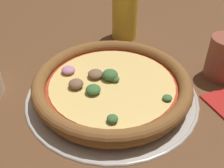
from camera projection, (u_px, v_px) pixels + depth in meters
name	position (u px, v px, depth m)	size (l,w,h in m)	color
ground_plane	(112.00, 94.00, 0.53)	(3.00, 3.00, 0.00)	brown
pizza_tray	(112.00, 93.00, 0.52)	(0.34, 0.34, 0.01)	#B7B2A8
pizza	(112.00, 84.00, 0.51)	(0.31, 0.31, 0.04)	#A86B33
drinking_cup	(224.00, 58.00, 0.55)	(0.07, 0.07, 0.09)	brown
beverage_can	(125.00, 15.00, 0.69)	(0.07, 0.07, 0.12)	gold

